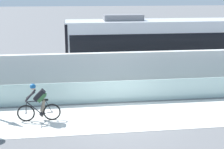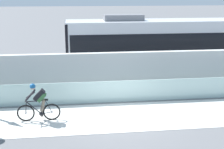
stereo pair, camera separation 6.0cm
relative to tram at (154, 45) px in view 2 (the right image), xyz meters
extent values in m
plane|color=slate|center=(-3.13, -6.85, -1.89)|extent=(200.00, 200.00, 0.00)
cube|color=silver|center=(-3.13, -6.85, -1.89)|extent=(32.00, 3.20, 0.01)
cube|color=silver|center=(-3.13, -5.00, -1.36)|extent=(32.00, 0.05, 1.06)
cube|color=silver|center=(-3.13, -3.20, -0.85)|extent=(32.00, 0.36, 2.09)
cube|color=#595654|center=(-3.13, -0.72, -1.89)|extent=(32.00, 0.08, 0.01)
cube|color=#595654|center=(-3.13, 0.72, -1.89)|extent=(32.00, 0.08, 0.01)
cube|color=silver|center=(0.02, 0.00, 0.01)|extent=(11.00, 2.50, 3.10)
cube|color=black|center=(0.02, 0.00, 0.36)|extent=(10.56, 2.54, 1.04)
cube|color=#14724C|center=(0.02, 0.00, -1.36)|extent=(10.78, 2.53, 0.28)
cube|color=slate|center=(-1.96, 0.00, 1.74)|extent=(2.40, 1.10, 0.36)
cube|color=#232326|center=(-3.50, 0.00, -1.53)|extent=(1.40, 1.88, 0.20)
cylinder|color=black|center=(-3.50, -0.72, -1.59)|extent=(0.60, 0.10, 0.60)
cylinder|color=black|center=(-3.50, 0.72, -1.59)|extent=(0.60, 0.10, 0.60)
cube|color=#232326|center=(3.54, 0.00, -1.53)|extent=(1.40, 1.88, 0.20)
cylinder|color=black|center=(3.54, -0.72, -1.59)|extent=(0.60, 0.10, 0.60)
cylinder|color=black|center=(3.54, 0.72, -1.59)|extent=(0.60, 0.10, 0.60)
cube|color=black|center=(-5.43, 0.00, 0.01)|extent=(0.16, 2.54, 2.94)
torus|color=black|center=(-7.10, -6.85, -1.53)|extent=(0.72, 0.06, 0.72)
cylinder|color=#99999E|center=(-7.10, -6.85, -1.53)|extent=(0.07, 0.10, 0.07)
torus|color=black|center=(-6.05, -6.85, -1.53)|extent=(0.72, 0.06, 0.72)
cylinder|color=#99999E|center=(-6.05, -6.85, -1.53)|extent=(0.07, 0.10, 0.07)
cylinder|color=black|center=(-6.77, -6.85, -1.32)|extent=(0.60, 0.04, 0.58)
cylinder|color=black|center=(-6.39, -6.85, -1.30)|extent=(0.22, 0.04, 0.59)
cylinder|color=black|center=(-6.68, -6.85, -1.03)|extent=(0.76, 0.04, 0.07)
cylinder|color=black|center=(-6.27, -6.85, -1.56)|extent=(0.43, 0.03, 0.09)
cylinder|color=black|center=(-6.18, -6.85, -1.27)|extent=(0.27, 0.02, 0.53)
cylinder|color=black|center=(-7.08, -6.85, -1.29)|extent=(0.08, 0.03, 0.49)
cube|color=black|center=(-6.30, -6.85, -0.99)|extent=(0.24, 0.10, 0.05)
cylinder|color=black|center=(-7.05, -6.85, -0.94)|extent=(0.03, 0.58, 0.03)
cylinder|color=#262628|center=(-6.48, -6.85, -1.59)|extent=(0.18, 0.02, 0.18)
cube|color=black|center=(-6.52, -6.85, -0.78)|extent=(0.50, 0.28, 0.51)
cube|color=#336638|center=(-6.43, -6.85, -0.87)|extent=(0.38, 0.30, 0.38)
sphere|color=tan|center=(-6.76, -6.85, -0.43)|extent=(0.20, 0.20, 0.20)
sphere|color=#195999|center=(-6.76, -6.85, -0.40)|extent=(0.23, 0.23, 0.23)
cylinder|color=black|center=(-6.88, -6.85, -0.77)|extent=(0.44, 0.41, 0.41)
cylinder|color=black|center=(-6.88, -6.85, -0.77)|extent=(0.44, 0.41, 0.41)
cylinder|color=#726656|center=(-6.41, -6.85, -1.35)|extent=(0.29, 0.33, 0.80)
cylinder|color=#726656|center=(-6.41, -6.85, -1.21)|extent=(0.29, 0.33, 0.54)
camera|label=1|loc=(-5.16, -19.28, 3.33)|focal=50.57mm
camera|label=2|loc=(-5.10, -19.28, 3.33)|focal=50.57mm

